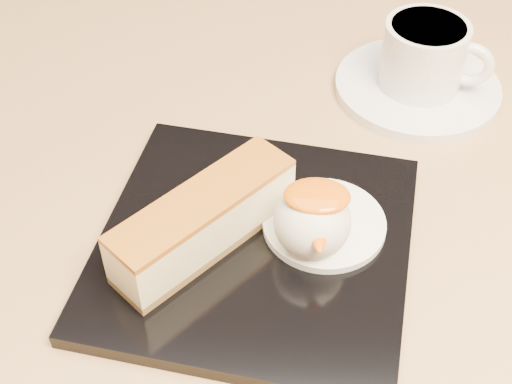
# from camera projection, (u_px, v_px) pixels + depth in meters

# --- Properties ---
(table) EXTENTS (0.80, 0.80, 0.72)m
(table) POSITION_uv_depth(u_px,v_px,m) (310.00, 356.00, 0.64)
(table) COLOR black
(table) RESTS_ON ground
(dessert_plate) EXTENTS (0.25, 0.25, 0.01)m
(dessert_plate) POSITION_uv_depth(u_px,v_px,m) (255.00, 245.00, 0.52)
(dessert_plate) COLOR black
(dessert_plate) RESTS_ON table
(cheesecake) EXTENTS (0.13, 0.13, 0.05)m
(cheesecake) POSITION_uv_depth(u_px,v_px,m) (204.00, 221.00, 0.49)
(cheesecake) COLOR brown
(cheesecake) RESTS_ON dessert_plate
(cream_smear) EXTENTS (0.09, 0.09, 0.01)m
(cream_smear) POSITION_uv_depth(u_px,v_px,m) (324.00, 224.00, 0.52)
(cream_smear) COLOR white
(cream_smear) RESTS_ON dessert_plate
(ice_cream_scoop) EXTENTS (0.05, 0.05, 0.05)m
(ice_cream_scoop) POSITION_uv_depth(u_px,v_px,m) (312.00, 221.00, 0.49)
(ice_cream_scoop) COLOR white
(ice_cream_scoop) RESTS_ON cream_smear
(mango_sauce) EXTENTS (0.05, 0.03, 0.01)m
(mango_sauce) POSITION_uv_depth(u_px,v_px,m) (317.00, 196.00, 0.47)
(mango_sauce) COLOR orange
(mango_sauce) RESTS_ON ice_cream_scoop
(mint_sprig) EXTENTS (0.03, 0.02, 0.00)m
(mint_sprig) POSITION_uv_depth(u_px,v_px,m) (285.00, 195.00, 0.53)
(mint_sprig) COLOR #2D8C37
(mint_sprig) RESTS_ON cream_smear
(saucer) EXTENTS (0.15, 0.15, 0.01)m
(saucer) POSITION_uv_depth(u_px,v_px,m) (417.00, 87.00, 0.65)
(saucer) COLOR white
(saucer) RESTS_ON table
(coffee_cup) EXTENTS (0.10, 0.07, 0.06)m
(coffee_cup) POSITION_uv_depth(u_px,v_px,m) (426.00, 54.00, 0.63)
(coffee_cup) COLOR white
(coffee_cup) RESTS_ON saucer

